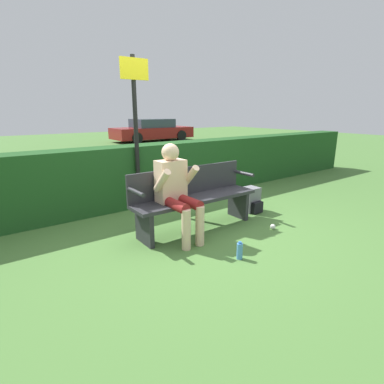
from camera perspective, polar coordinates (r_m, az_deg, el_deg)
ground_plane at (r=4.26m, az=0.84°, el=-7.00°), size 40.00×40.00×0.00m
hedge_back at (r=5.39m, az=-9.27°, el=3.37°), size 12.00×0.50×1.04m
park_bench at (r=4.16m, az=0.36°, el=-0.85°), size 1.86×0.44×0.86m
person_seated at (r=3.78m, az=-3.07°, el=0.90°), size 0.51×0.65×1.22m
backpack at (r=5.02m, az=11.15°, el=-1.52°), size 0.27×0.32×0.40m
water_bottle at (r=3.46m, az=9.07°, el=-11.01°), size 0.07×0.07×0.21m
signpost at (r=4.90m, az=-10.65°, el=12.91°), size 0.46×0.09×2.42m
parked_car at (r=16.61m, az=-7.57°, el=11.54°), size 4.28×1.83×1.18m
litter_crumple at (r=4.38m, az=15.15°, el=-6.41°), size 0.07×0.07×0.07m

